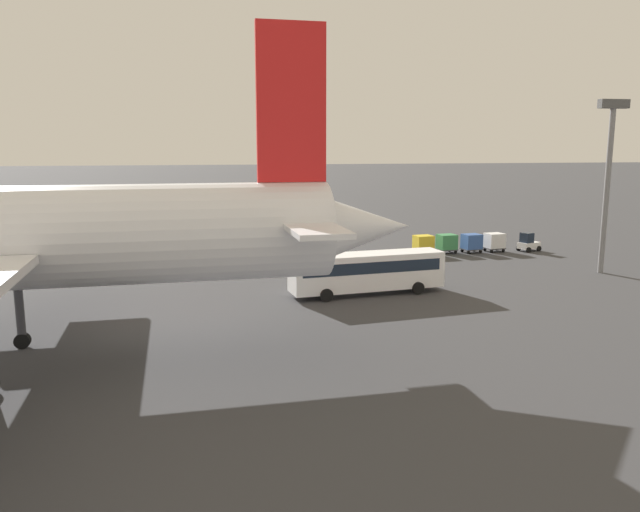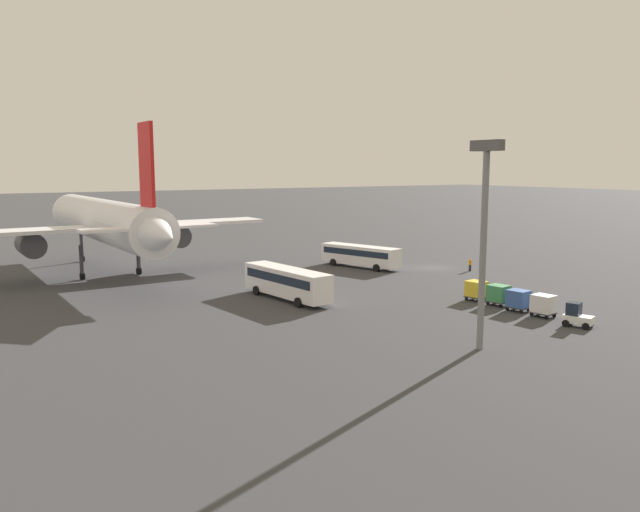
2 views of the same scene
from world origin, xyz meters
name	(u,v)px [view 1 (image 1 of 2)]	position (x,y,z in m)	size (l,w,h in m)	color
ground_plane	(245,244)	(0.00, 0.00, 0.00)	(600.00, 600.00, 0.00)	#38383A
shuttle_bus_near	(198,241)	(5.48, 8.48, 1.82)	(12.29, 6.09, 3.02)	white
shuttle_bus_far	(367,270)	(-7.71, 27.08, 1.97)	(12.63, 4.08, 3.28)	white
baggage_tug	(528,243)	(-30.78, 10.91, 0.94)	(2.70, 2.29, 2.10)	white
worker_person	(281,233)	(-4.69, -2.26, 0.87)	(0.38, 0.38, 1.74)	#1E1E2D
cargo_cart_white	(494,241)	(-26.91, 10.50, 1.19)	(2.21, 1.94, 2.06)	#38383D
cargo_cart_blue	(472,242)	(-24.12, 10.66, 1.19)	(2.21, 1.94, 2.06)	#38383D
cargo_cart_green	(447,242)	(-21.33, 10.37, 1.19)	(2.21, 1.94, 2.06)	#38383D
cargo_cart_yellow	(423,243)	(-18.55, 10.60, 1.19)	(2.21, 1.94, 2.06)	#38383D
light_pole	(609,167)	(-31.30, 23.12, 9.79)	(2.80, 0.70, 15.73)	slate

